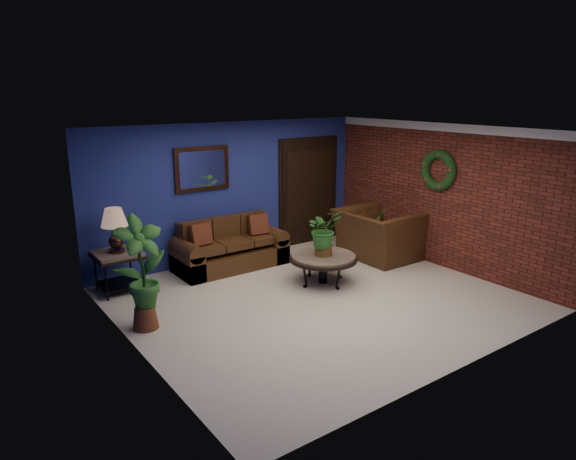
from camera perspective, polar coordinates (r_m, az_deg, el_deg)
floor at (r=7.80m, az=3.26°, el=-7.64°), size 5.50×5.50×0.00m
wall_back at (r=9.43m, az=-6.24°, el=4.28°), size 5.50×0.04×2.50m
wall_left at (r=6.11m, az=-17.06°, el=-2.41°), size 0.04×5.00×2.50m
wall_right_brick at (r=9.35m, az=16.64°, el=3.64°), size 0.04×5.00×2.50m
ceiling at (r=7.20m, az=3.56°, el=10.99°), size 5.50×5.00×0.02m
crown_molding at (r=9.17m, az=17.09°, el=10.85°), size 0.03×5.00×0.14m
wall_mirror at (r=9.04m, az=-9.52°, el=6.71°), size 1.02×0.06×0.77m
closet_door at (r=10.40m, az=2.30°, el=4.28°), size 1.44×0.06×2.18m
wreath at (r=9.26m, az=16.37°, el=6.38°), size 0.16×0.72×0.72m
sofa at (r=9.14m, az=-6.59°, el=-2.30°), size 1.96×0.85×0.88m
coffee_table at (r=8.30m, az=3.94°, el=-3.18°), size 1.09×1.09×0.47m
end_table at (r=8.34m, az=-18.38°, el=-3.31°), size 0.70×0.70×0.64m
table_lamp at (r=8.18m, az=-18.72°, el=0.54°), size 0.40×0.40×0.66m
side_chair at (r=9.36m, az=-4.07°, el=-0.63°), size 0.42×0.42×0.84m
armchair at (r=9.65m, az=9.93°, el=-0.47°), size 1.23×1.40×0.90m
coffee_plant at (r=8.16m, az=4.00°, el=-0.05°), size 0.63×0.57×0.75m
floor_plant at (r=9.95m, az=9.77°, el=0.02°), size 0.40×0.32×0.86m
tall_plant at (r=6.84m, az=-15.97°, el=-4.16°), size 0.71×0.52×1.53m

